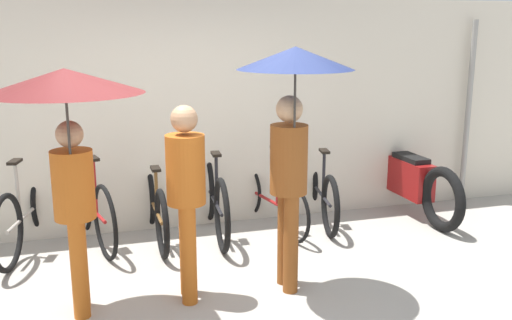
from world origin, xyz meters
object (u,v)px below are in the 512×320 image
at_px(parked_bicycle_3, 214,199).
at_px(pedestrian_leading, 68,118).
at_px(parked_bicycle_2, 155,207).
at_px(motorcycle, 409,181).
at_px(parked_bicycle_1, 92,207).
at_px(pedestrian_center, 186,189).
at_px(pedestrian_trailing, 293,107).
at_px(parked_bicycle_5, 319,191).
at_px(parked_bicycle_4, 269,198).
at_px(parked_bicycle_0, 27,213).

relative_size(parked_bicycle_3, pedestrian_leading, 0.93).
xyz_separation_m(parked_bicycle_2, motorcycle, (3.12, 0.01, 0.05)).
relative_size(parked_bicycle_2, parked_bicycle_3, 0.96).
relative_size(parked_bicycle_1, parked_bicycle_3, 0.93).
height_order(parked_bicycle_3, pedestrian_center, pedestrian_center).
distance_m(pedestrian_trailing, motorcycle, 2.95).
bearing_deg(motorcycle, parked_bicycle_5, 85.12).
distance_m(pedestrian_leading, motorcycle, 4.37).
bearing_deg(parked_bicycle_4, parked_bicycle_0, 77.40).
bearing_deg(parked_bicycle_4, parked_bicycle_3, 83.04).
bearing_deg(parked_bicycle_5, parked_bicycle_0, 100.22).
bearing_deg(parked_bicycle_0, motorcycle, -77.48).
height_order(parked_bicycle_1, pedestrian_leading, pedestrian_leading).
distance_m(parked_bicycle_1, motorcycle, 3.77).
relative_size(parked_bicycle_1, pedestrian_center, 1.02).
relative_size(parked_bicycle_4, pedestrian_trailing, 0.80).
xyz_separation_m(parked_bicycle_3, pedestrian_center, (-0.55, -1.46, 0.57)).
distance_m(parked_bicycle_1, parked_bicycle_3, 1.30).
xyz_separation_m(parked_bicycle_3, parked_bicycle_4, (0.65, 0.05, -0.05)).
distance_m(parked_bicycle_3, pedestrian_center, 1.66).
relative_size(parked_bicycle_5, pedestrian_leading, 0.90).
bearing_deg(parked_bicycle_0, parked_bicycle_2, -80.61).
bearing_deg(parked_bicycle_1, parked_bicycle_2, -109.20).
height_order(parked_bicycle_1, pedestrian_trailing, pedestrian_trailing).
relative_size(parked_bicycle_0, pedestrian_leading, 0.92).
bearing_deg(pedestrian_center, pedestrian_leading, 11.62).
distance_m(parked_bicycle_1, parked_bicycle_5, 2.60).
bearing_deg(pedestrian_leading, parked_bicycle_4, -142.09).
height_order(parked_bicycle_3, motorcycle, parked_bicycle_3).
bearing_deg(parked_bicycle_2, parked_bicycle_3, -92.96).
xyz_separation_m(parked_bicycle_1, parked_bicycle_3, (1.30, -0.09, 0.00)).
bearing_deg(pedestrian_trailing, parked_bicycle_2, -56.57).
bearing_deg(parked_bicycle_1, pedestrian_leading, 162.14).
bearing_deg(motorcycle, pedestrian_leading, 110.83).
height_order(parked_bicycle_0, pedestrian_trailing, pedestrian_trailing).
distance_m(parked_bicycle_2, parked_bicycle_3, 0.65).
height_order(parked_bicycle_2, parked_bicycle_3, parked_bicycle_2).
relative_size(parked_bicycle_1, parked_bicycle_4, 1.00).
height_order(parked_bicycle_4, pedestrian_leading, pedestrian_leading).
xyz_separation_m(parked_bicycle_4, pedestrian_leading, (-2.07, -1.60, 1.26)).
xyz_separation_m(parked_bicycle_0, pedestrian_leading, (0.53, -1.68, 1.22)).
xyz_separation_m(parked_bicycle_3, pedestrian_trailing, (0.32, -1.59, 1.22)).
relative_size(parked_bicycle_0, parked_bicycle_3, 0.99).
xyz_separation_m(parked_bicycle_4, parked_bicycle_5, (0.65, 0.06, 0.01)).
bearing_deg(pedestrian_leading, parked_bicycle_5, -148.39).
xyz_separation_m(pedestrian_center, motorcycle, (3.01, 1.50, -0.56)).
relative_size(parked_bicycle_2, parked_bicycle_5, 0.98).
height_order(parked_bicycle_5, pedestrian_center, pedestrian_center).
bearing_deg(parked_bicycle_5, parked_bicycle_2, 102.86).
height_order(parked_bicycle_1, parked_bicycle_4, parked_bicycle_1).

